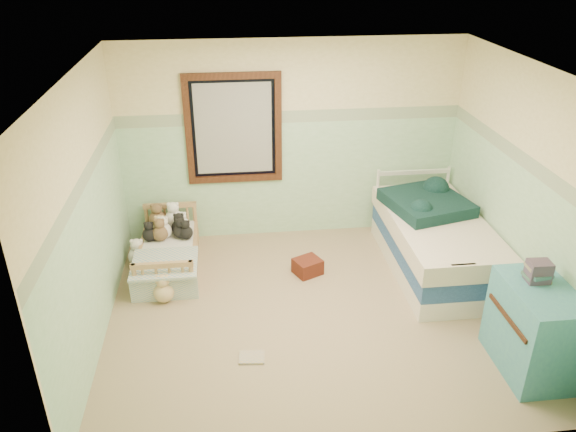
{
  "coord_description": "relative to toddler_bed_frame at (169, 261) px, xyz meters",
  "views": [
    {
      "loc": [
        -0.8,
        -4.74,
        3.55
      ],
      "look_at": [
        -0.21,
        0.35,
        0.96
      ],
      "focal_mm": 34.91,
      "sensor_mm": 36.0,
      "label": 1
    }
  ],
  "objects": [
    {
      "name": "extra_plush_0",
      "position": [
        -0.22,
        0.16,
        0.29
      ],
      "size": [
        0.17,
        0.17,
        0.17
      ],
      "primitive_type": "sphere",
      "color": "black",
      "rests_on": "toddler_mattress"
    },
    {
      "name": "wall_left",
      "position": [
        -0.56,
        -1.05,
        1.17
      ],
      "size": [
        0.04,
        3.6,
        2.5
      ],
      "primitive_type": "cube",
      "color": "beige",
      "rests_on": "floor"
    },
    {
      "name": "plush_bed_dark",
      "position": [
        0.13,
        0.28,
        0.3
      ],
      "size": [
        0.19,
        0.19,
        0.19
      ],
      "primitive_type": "sphere",
      "color": "black",
      "rests_on": "toddler_mattress"
    },
    {
      "name": "plush_bed_white",
      "position": [
        0.05,
        0.5,
        0.32
      ],
      "size": [
        0.22,
        0.22,
        0.22
      ],
      "primitive_type": "sphere",
      "color": "white",
      "rests_on": "toddler_mattress"
    },
    {
      "name": "patchwork_quilt",
      "position": [
        0.0,
        -0.41,
        0.22
      ],
      "size": [
        0.72,
        0.66,
        0.03
      ],
      "primitive_type": "cube",
      "color": "#729DB0",
      "rests_on": "toddler_mattress"
    },
    {
      "name": "twin_mattress",
      "position": [
        3.09,
        -0.39,
        0.47
      ],
      "size": [
        1.02,
        2.0,
        0.22
      ],
      "primitive_type": "cube",
      "color": "beige",
      "rests_on": "twin_boxspring"
    },
    {
      "name": "window_blinds",
      "position": [
        0.84,
        0.72,
        1.37
      ],
      "size": [
        0.92,
        0.01,
        1.12
      ],
      "primitive_type": "cube",
      "color": "#B4B4AB",
      "rests_on": "window_frame"
    },
    {
      "name": "plush_bed_brown",
      "position": [
        -0.15,
        0.5,
        0.31
      ],
      "size": [
        0.22,
        0.22,
        0.22
      ],
      "primitive_type": "sphere",
      "color": "brown",
      "rests_on": "toddler_mattress"
    },
    {
      "name": "twin_boxspring",
      "position": [
        3.09,
        -0.39,
        0.25
      ],
      "size": [
        0.98,
        1.96,
        0.22
      ],
      "primitive_type": "cube",
      "color": "navy",
      "rests_on": "twin_bed_frame"
    },
    {
      "name": "extra_plush_4",
      "position": [
        0.16,
        0.38,
        0.29
      ],
      "size": [
        0.17,
        0.17,
        0.17
      ],
      "primitive_type": "sphere",
      "color": "white",
      "rests_on": "toddler_mattress"
    },
    {
      "name": "border_strip",
      "position": [
        1.54,
        0.74,
        1.49
      ],
      "size": [
        4.2,
        0.01,
        0.15
      ],
      "primitive_type": "cube",
      "color": "#4F7A4D",
      "rests_on": "wall_back"
    },
    {
      "name": "toddler_bed_frame",
      "position": [
        0.0,
        0.0,
        0.0
      ],
      "size": [
        0.66,
        1.32,
        0.17
      ],
      "primitive_type": "cube",
      "color": "#A27749",
      "rests_on": "floor"
    },
    {
      "name": "wall_front",
      "position": [
        1.54,
        -2.85,
        1.17
      ],
      "size": [
        4.2,
        0.04,
        2.5
      ],
      "primitive_type": "cube",
      "color": "beige",
      "rests_on": "floor"
    },
    {
      "name": "ceiling",
      "position": [
        1.54,
        -1.05,
        2.43
      ],
      "size": [
        4.2,
        3.6,
        0.02
      ],
      "primitive_type": "cube",
      "color": "white",
      "rests_on": "wall_back"
    },
    {
      "name": "dresser",
      "position": [
        3.36,
        -2.1,
        0.34
      ],
      "size": [
        0.53,
        0.85,
        0.85
      ],
      "primitive_type": "cube",
      "color": "teal",
      "rests_on": "floor"
    },
    {
      "name": "teal_blanket",
      "position": [
        3.04,
        -0.09,
        0.65
      ],
      "size": [
        1.02,
        1.06,
        0.14
      ],
      "primitive_type": "cube",
      "rotation": [
        0.0,
        0.0,
        0.25
      ],
      "color": "black",
      "rests_on": "twin_mattress"
    },
    {
      "name": "extra_plush_1",
      "position": [
        -0.09,
        0.16,
        0.3
      ],
      "size": [
        0.19,
        0.19,
        0.19
      ],
      "primitive_type": "sphere",
      "color": "brown",
      "rests_on": "toddler_mattress"
    },
    {
      "name": "floor",
      "position": [
        1.54,
        -1.05,
        -0.09
      ],
      "size": [
        4.2,
        3.6,
        0.02
      ],
      "primitive_type": "cube",
      "color": "#8F7A5A",
      "rests_on": "ground"
    },
    {
      "name": "plush_bed_tan",
      "position": [
        -0.1,
        0.28,
        0.29
      ],
      "size": [
        0.18,
        0.18,
        0.18
      ],
      "primitive_type": "sphere",
      "color": "#DDBA84",
      "rests_on": "toddler_mattress"
    },
    {
      "name": "extra_plush_3",
      "position": [
        -0.05,
        0.21,
        0.3
      ],
      "size": [
        0.19,
        0.19,
        0.19
      ],
      "primitive_type": "sphere",
      "color": "silver",
      "rests_on": "toddler_mattress"
    },
    {
      "name": "wall_right",
      "position": [
        3.64,
        -1.05,
        1.17
      ],
      "size": [
        0.04,
        3.6,
        2.5
      ],
      "primitive_type": "cube",
      "color": "beige",
      "rests_on": "floor"
    },
    {
      "name": "book_stack",
      "position": [
        3.36,
        -1.98,
        0.86
      ],
      "size": [
        0.2,
        0.16,
        0.19
      ],
      "primitive_type": "cube",
      "rotation": [
        0.0,
        0.0,
        -0.05
      ],
      "color": "brown",
      "rests_on": "dresser"
    },
    {
      "name": "extra_plush_5",
      "position": [
        0.21,
        0.16,
        0.29
      ],
      "size": [
        0.17,
        0.17,
        0.17
      ],
      "primitive_type": "sphere",
      "color": "black",
      "rests_on": "toddler_mattress"
    },
    {
      "name": "wall_back",
      "position": [
        1.54,
        0.75,
        1.17
      ],
      "size": [
        4.2,
        0.04,
        2.5
      ],
      "primitive_type": "cube",
      "color": "beige",
      "rests_on": "floor"
    },
    {
      "name": "extra_plush_2",
      "position": [
        0.14,
        0.19,
        0.29
      ],
      "size": [
        0.17,
        0.17,
        0.17
      ],
      "primitive_type": "sphere",
      "color": "black",
      "rests_on": "toddler_mattress"
    },
    {
      "name": "window_frame",
      "position": [
        0.84,
        0.71,
        1.37
      ],
      "size": [
        1.16,
        0.06,
        1.36
      ],
      "primitive_type": "cube",
      "color": "black",
      "rests_on": "wall_back"
    },
    {
      "name": "twin_bed_frame",
      "position": [
        3.09,
        -0.39,
        0.03
      ],
      "size": [
        0.98,
        1.96,
        0.22
      ],
      "primitive_type": "cube",
      "color": "white",
      "rests_on": "floor"
    },
    {
      "name": "plush_floor_tan",
      "position": [
        -0.01,
        -0.68,
        0.03
      ],
      "size": [
        0.22,
        0.22,
        0.22
      ],
      "primitive_type": "sphere",
      "color": "#DDBA84",
      "rests_on": "floor"
    },
    {
      "name": "toddler_mattress",
      "position": [
        0.0,
        0.0,
        0.14
      ],
      "size": [
        0.6,
        1.26,
        0.12
      ],
      "primitive_type": "cube",
      "color": "white",
      "rests_on": "toddler_bed_frame"
    },
    {
      "name": "red_pillow",
      "position": [
        1.61,
        -0.31,
        0.01
      ],
      "size": [
        0.37,
        0.36,
        0.18
      ],
      "primitive_type": "cube",
      "rotation": [
        0.0,
        0.0,
        0.45
      ],
      "color": "#94351E",
      "rests_on": "floor"
    },
    {
      "name": "wainscot_mint",
      "position": [
        1.54,
        0.74,
        0.67
      ],
      "size": [
        4.2,
        0.01,
        1.5
      ],
      "primitive_type": "cube",
      "color": "#91C192",
      "rests_on": "floor"
    },
    {
      "name": "floor_book",
      "position": [
        0.88,
        -1.71,
        -0.07
      ],
      "size": [
        0.25,
        0.2,
        0.02
      ],
      "primitive_type": "cube",
      "rotation": [
        0.0,
        0.0,
        -0.09
      ],
      "color": "gold",
      "rests_on": "floor"
    },
    {
      "name": "plush_floor_cream",
      "position": [
        -0.37,
        0.11,
        0.03
      ],
      "size": [
        0.23,
        0.23,
        0.23
      ],
      "primitive_type": "sphere",
      "color": "silver",
      "rests_on": "floor"
    }
  ]
}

